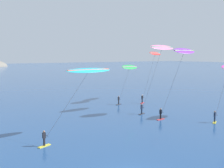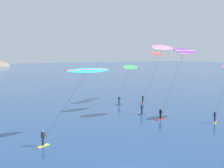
{
  "view_description": "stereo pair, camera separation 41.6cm",
  "coord_description": "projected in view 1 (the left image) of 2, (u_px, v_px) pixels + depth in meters",
  "views": [
    {
      "loc": [
        -12.76,
        -16.77,
        9.63
      ],
      "look_at": [
        11.14,
        20.74,
        4.97
      ],
      "focal_mm": 45.0,
      "sensor_mm": 36.0,
      "label": 1
    },
    {
      "loc": [
        -12.41,
        -17.0,
        9.63
      ],
      "look_at": [
        11.14,
        20.74,
        4.97
      ],
      "focal_mm": 45.0,
      "sensor_mm": 36.0,
      "label": 2
    }
  ],
  "objects": [
    {
      "name": "kitesurfer_cyan",
      "position": [
        86.0,
        75.0,
        32.13
      ],
      "size": [
        9.57,
        2.07,
        8.16
      ],
      "color": "yellow",
      "rests_on": "ground"
    },
    {
      "name": "kitesurfer_red",
      "position": [
        154.0,
        57.0,
        59.41
      ],
      "size": [
        8.74,
        4.65,
        10.33
      ],
      "color": "red",
      "rests_on": "ground"
    },
    {
      "name": "kitesurfer_purple",
      "position": [
        182.0,
        56.0,
        43.57
      ],
      "size": [
        8.25,
        1.81,
        10.74
      ],
      "color": "red",
      "rests_on": "ground"
    },
    {
      "name": "kitesurfer_green",
      "position": [
        129.0,
        70.0,
        56.04
      ],
      "size": [
        6.66,
        2.91,
        7.66
      ],
      "color": "#2D2D33",
      "rests_on": "ground"
    },
    {
      "name": "kitesurfer_pink",
      "position": [
        161.0,
        52.0,
        47.77
      ],
      "size": [
        8.93,
        2.54,
        11.37
      ],
      "color": "#2D2D33",
      "rests_on": "ground"
    }
  ]
}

